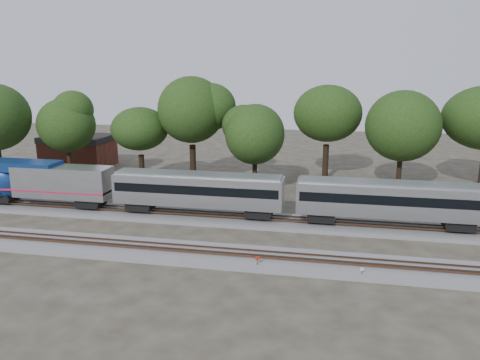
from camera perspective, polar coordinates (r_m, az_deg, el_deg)
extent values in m
plane|color=#383328|center=(44.96, 0.20, -7.59)|extent=(160.00, 160.00, 0.00)
cube|color=slate|center=(50.44, 1.48, -4.92)|extent=(160.00, 5.00, 0.40)
cube|color=brown|center=(49.62, 1.34, -4.69)|extent=(160.00, 0.08, 0.15)
cube|color=brown|center=(50.96, 1.62, -4.18)|extent=(160.00, 0.08, 0.15)
cube|color=slate|center=(41.26, -0.86, -9.33)|extent=(160.00, 5.00, 0.40)
cube|color=brown|center=(40.43, -1.07, -9.14)|extent=(160.00, 0.08, 0.15)
cube|color=brown|center=(41.73, -0.66, -8.38)|extent=(160.00, 0.08, 0.15)
cube|color=#B9BCC1|center=(57.24, -20.76, -0.17)|extent=(11.28, 3.19, 3.51)
ellipsoid|color=navy|center=(61.89, -27.13, -0.05)|extent=(5.75, 3.32, 4.90)
cube|color=navy|center=(59.78, -25.16, 1.61)|extent=(9.05, 3.13, 1.06)
cube|color=black|center=(61.35, -26.85, 0.89)|extent=(0.48, 2.45, 1.39)
cube|color=#AE1A3A|center=(58.12, -21.75, -0.97)|extent=(13.84, 3.23, 0.19)
cube|color=black|center=(62.25, -26.82, -1.81)|extent=(2.77, 2.34, 0.96)
cube|color=black|center=(56.18, -17.73, -2.54)|extent=(2.77, 2.34, 0.96)
cube|color=#B9BCC1|center=(50.81, -5.14, -1.19)|extent=(18.52, 3.19, 3.19)
cube|color=black|center=(50.73, -5.15, -0.84)|extent=(17.88, 3.24, 0.96)
cube|color=gray|center=(50.41, -5.19, 0.62)|extent=(18.10, 2.55, 0.37)
cube|color=black|center=(53.58, -12.01, -2.96)|extent=(2.77, 2.34, 0.96)
cube|color=black|center=(50.01, 2.33, -3.88)|extent=(2.77, 2.34, 0.96)
cube|color=#B9BCC1|center=(49.29, 17.78, -2.30)|extent=(18.52, 3.19, 3.19)
cube|color=black|center=(49.21, 17.81, -1.94)|extent=(17.88, 3.24, 0.96)
cube|color=gray|center=(48.88, 17.92, -0.44)|extent=(18.10, 2.55, 0.37)
cube|color=black|center=(49.51, 9.86, -4.26)|extent=(2.77, 2.34, 0.96)
cube|color=black|center=(51.15, 25.10, -4.82)|extent=(2.77, 2.34, 0.96)
cylinder|color=#512D19|center=(39.20, 2.12, -10.15)|extent=(0.07, 0.07, 1.01)
cylinder|color=red|center=(39.01, 2.12, -9.55)|extent=(0.36, 0.06, 0.36)
cylinder|color=#512D19|center=(38.81, 14.63, -11.00)|extent=(0.06, 0.06, 0.87)
cylinder|color=silver|center=(38.65, 14.66, -10.48)|extent=(0.31, 0.08, 0.31)
cube|color=#512D19|center=(39.23, 10.46, -10.94)|extent=(0.53, 0.35, 0.30)
cube|color=brown|center=(82.02, -19.07, 3.05)|extent=(10.50, 7.39, 4.18)
cube|color=black|center=(81.61, -19.21, 4.82)|extent=(10.71, 7.59, 0.94)
cylinder|color=black|center=(71.94, -27.17, 1.24)|extent=(0.70, 0.70, 5.19)
cylinder|color=black|center=(69.63, -19.99, 1.30)|extent=(0.70, 0.70, 4.53)
ellipsoid|color=#1B3110|center=(68.64, -20.41, 6.31)|extent=(8.55, 8.55, 7.26)
cylinder|color=black|center=(66.91, -11.87, 1.23)|extent=(0.70, 0.70, 4.25)
ellipsoid|color=#1B3110|center=(65.92, -12.12, 6.13)|extent=(8.02, 8.02, 6.81)
cylinder|color=black|center=(65.71, -5.75, 1.86)|extent=(0.70, 0.70, 5.64)
ellipsoid|color=#1B3110|center=(64.55, -5.92, 8.52)|extent=(10.64, 10.64, 9.04)
cylinder|color=black|center=(61.04, 1.80, 0.29)|extent=(0.70, 0.70, 4.21)
ellipsoid|color=#1B3110|center=(59.95, 1.84, 5.60)|extent=(7.94, 7.94, 6.75)
cylinder|color=black|center=(69.18, 10.37, 2.13)|extent=(0.70, 0.70, 5.23)
ellipsoid|color=#1B3110|center=(68.11, 10.63, 7.98)|extent=(9.86, 9.86, 8.38)
cylinder|color=black|center=(65.01, 18.78, 0.63)|extent=(0.70, 0.70, 4.74)
ellipsoid|color=#1B3110|center=(63.92, 19.23, 6.25)|extent=(8.93, 8.93, 7.59)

